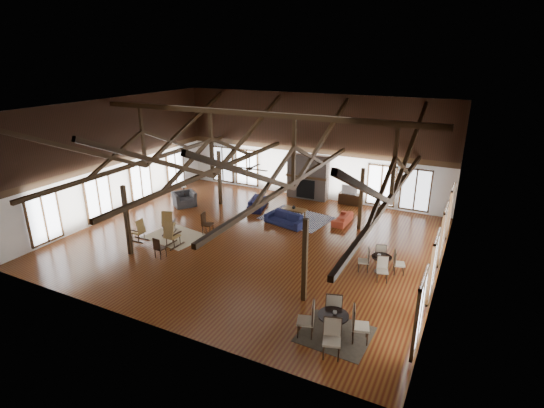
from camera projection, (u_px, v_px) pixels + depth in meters
The scene contains 31 objects.
floor at pixel (252, 240), 19.42m from camera, with size 16.00×16.00×0.00m, color #5F3514.
ceiling at pixel (250, 107), 17.38m from camera, with size 16.00×14.00×0.02m, color black.
wall_back at pixel (311, 147), 24.28m from camera, with size 16.00×0.02×6.00m, color white.
wall_front at pixel (135, 237), 12.51m from camera, with size 16.00×0.02×6.00m, color white.
wall_left at pixel (115, 158), 21.77m from camera, with size 0.02×14.00×6.00m, color white.
wall_right at pixel (448, 206), 15.03m from camera, with size 0.02×14.00×6.00m, color white.
roof_truss at pixel (251, 154), 18.05m from camera, with size 15.60×14.07×3.14m.
post_grid at pixel (252, 209), 18.90m from camera, with size 8.16×7.16×3.05m.
fireplace at pixel (308, 177), 24.59m from camera, with size 2.50×0.69×2.60m.
ceiling_fan at pixel (250, 168), 17.10m from camera, with size 1.60×1.60×0.75m.
sofa_navy_front at pixel (285, 219), 21.08m from camera, with size 2.09×0.82×0.61m, color #141739.
sofa_navy_left at pixel (258, 203), 23.33m from camera, with size 0.77×1.97×0.58m, color #131435.
sofa_orange at pixel (342, 218), 21.32m from camera, with size 0.64×1.65×0.48m, color #A2361F.
coffee_table at pixel (294, 210), 21.98m from camera, with size 1.26×0.68×0.47m.
vase at pixel (294, 207), 21.94m from camera, with size 0.19×0.19×0.20m, color #B2B2B2.
armchair at pixel (184, 199), 23.67m from camera, with size 1.20×1.05×0.78m, color #323235.
side_table_lamp at pixel (184, 195), 24.23m from camera, with size 0.45×0.45×1.16m.
rocking_chair_a at pixel (168, 223), 19.93m from camera, with size 0.79×1.02×1.17m.
rocking_chair_b at pixel (171, 235), 18.62m from camera, with size 0.55×0.95×1.19m.
rocking_chair_c at pixel (139, 231), 19.24m from camera, with size 0.82×0.47×1.04m.
side_chair_a at pixel (206, 222), 19.92m from camera, with size 0.52×0.52×1.07m.
side_chair_b at pixel (158, 246), 17.60m from camera, with size 0.42×0.42×0.91m.
cafe_table_near at pixel (333, 322), 12.64m from camera, with size 2.21×2.21×1.13m.
cafe_table_far at pixel (381, 261), 16.49m from camera, with size 1.84×1.84×0.94m.
cup_near at pixel (335, 313), 12.58m from camera, with size 0.12×0.12×0.10m, color #B2B2B2.
cup_far at pixel (379, 255), 16.41m from camera, with size 0.13×0.13×0.10m, color #B2B2B2.
tv_console at pixel (350, 199), 23.92m from camera, with size 1.22×0.46×0.61m, color black.
television at pixel (350, 189), 23.74m from camera, with size 0.90×0.12×0.52m, color #B2B2B2.
rug_tan at pixel (176, 236), 19.84m from camera, with size 2.54×2.00×0.01m, color tan.
rug_navy at pixel (296, 218), 22.01m from camera, with size 3.33×2.49×0.01m, color #171C41.
rug_dark at pixel (335, 334), 12.98m from camera, with size 2.09×1.90×0.01m, color black.
Camera 1 is at (8.73, -15.42, 8.18)m, focal length 28.00 mm.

